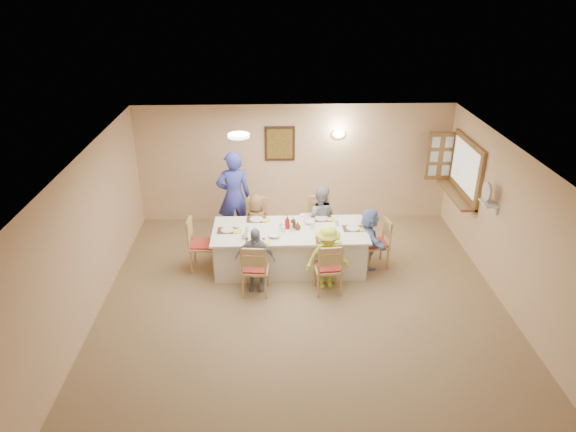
{
  "coord_description": "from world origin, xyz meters",
  "views": [
    {
      "loc": [
        -0.47,
        -6.61,
        4.9
      ],
      "look_at": [
        -0.2,
        1.4,
        1.05
      ],
      "focal_mm": 32.0,
      "sensor_mm": 36.0,
      "label": 1
    }
  ],
  "objects_px": {
    "desk_fan": "(488,195)",
    "diner_front_right": "(327,258)",
    "serving_hatch": "(466,169)",
    "diner_back_left": "(257,223)",
    "diner_right_end": "(369,238)",
    "caregiver": "(234,196)",
    "chair_back_left": "(257,224)",
    "chair_left_end": "(203,244)",
    "chair_back_right": "(319,223)",
    "condiment_ketchup": "(287,222)",
    "diner_back_right": "(320,218)",
    "chair_front_right": "(328,266)",
    "diner_front_left": "(255,259)",
    "chair_front_left": "(255,268)",
    "dining_table": "(290,248)",
    "chair_right_end": "(376,243)"
  },
  "relations": [
    {
      "from": "condiment_ketchup",
      "to": "dining_table",
      "type": "bearing_deg",
      "value": -50.27
    },
    {
      "from": "chair_back_left",
      "to": "condiment_ketchup",
      "type": "relative_size",
      "value": 3.86
    },
    {
      "from": "chair_back_left",
      "to": "caregiver",
      "type": "height_order",
      "value": "caregiver"
    },
    {
      "from": "diner_back_right",
      "to": "diner_right_end",
      "type": "height_order",
      "value": "diner_back_right"
    },
    {
      "from": "chair_back_left",
      "to": "chair_left_end",
      "type": "height_order",
      "value": "chair_left_end"
    },
    {
      "from": "chair_back_right",
      "to": "condiment_ketchup",
      "type": "xyz_separation_m",
      "value": [
        -0.64,
        -0.75,
        0.4
      ]
    },
    {
      "from": "chair_left_end",
      "to": "caregiver",
      "type": "height_order",
      "value": "caregiver"
    },
    {
      "from": "dining_table",
      "to": "caregiver",
      "type": "height_order",
      "value": "caregiver"
    },
    {
      "from": "chair_front_left",
      "to": "chair_left_end",
      "type": "xyz_separation_m",
      "value": [
        -0.95,
        0.8,
        0.02
      ]
    },
    {
      "from": "serving_hatch",
      "to": "diner_back_left",
      "type": "distance_m",
      "value": 4.09
    },
    {
      "from": "chair_left_end",
      "to": "diner_front_left",
      "type": "bearing_deg",
      "value": -123.84
    },
    {
      "from": "chair_front_left",
      "to": "chair_right_end",
      "type": "bearing_deg",
      "value": -154.21
    },
    {
      "from": "chair_right_end",
      "to": "diner_front_left",
      "type": "height_order",
      "value": "diner_front_left"
    },
    {
      "from": "diner_front_left",
      "to": "caregiver",
      "type": "distance_m",
      "value": 1.92
    },
    {
      "from": "desk_fan",
      "to": "caregiver",
      "type": "relative_size",
      "value": 0.16
    },
    {
      "from": "serving_hatch",
      "to": "diner_front_right",
      "type": "bearing_deg",
      "value": -149.51
    },
    {
      "from": "diner_right_end",
      "to": "caregiver",
      "type": "bearing_deg",
      "value": 58.74
    },
    {
      "from": "diner_back_right",
      "to": "caregiver",
      "type": "distance_m",
      "value": 1.74
    },
    {
      "from": "diner_front_right",
      "to": "chair_left_end",
      "type": "bearing_deg",
      "value": 152.0
    },
    {
      "from": "dining_table",
      "to": "chair_back_right",
      "type": "relative_size",
      "value": 2.8
    },
    {
      "from": "chair_left_end",
      "to": "diner_front_left",
      "type": "xyz_separation_m",
      "value": [
        0.95,
        -0.68,
        0.07
      ]
    },
    {
      "from": "diner_front_right",
      "to": "chair_front_right",
      "type": "bearing_deg",
      "value": -100.45
    },
    {
      "from": "serving_hatch",
      "to": "chair_right_end",
      "type": "relative_size",
      "value": 1.63
    },
    {
      "from": "serving_hatch",
      "to": "dining_table",
      "type": "bearing_deg",
      "value": -164.21
    },
    {
      "from": "dining_table",
      "to": "diner_back_left",
      "type": "xyz_separation_m",
      "value": [
        -0.6,
        0.68,
        0.19
      ]
    },
    {
      "from": "chair_back_left",
      "to": "diner_back_left",
      "type": "distance_m",
      "value": 0.15
    },
    {
      "from": "dining_table",
      "to": "chair_front_right",
      "type": "bearing_deg",
      "value": -53.13
    },
    {
      "from": "diner_right_end",
      "to": "caregiver",
      "type": "distance_m",
      "value": 2.75
    },
    {
      "from": "dining_table",
      "to": "caregiver",
      "type": "relative_size",
      "value": 1.49
    },
    {
      "from": "chair_back_left",
      "to": "diner_back_left",
      "type": "relative_size",
      "value": 0.85
    },
    {
      "from": "chair_front_right",
      "to": "caregiver",
      "type": "height_order",
      "value": "caregiver"
    },
    {
      "from": "chair_back_left",
      "to": "chair_right_end",
      "type": "xyz_separation_m",
      "value": [
        2.15,
        -0.8,
        -0.02
      ]
    },
    {
      "from": "diner_back_right",
      "to": "condiment_ketchup",
      "type": "bearing_deg",
      "value": 54.44
    },
    {
      "from": "chair_front_left",
      "to": "diner_back_right",
      "type": "distance_m",
      "value": 1.91
    },
    {
      "from": "chair_back_right",
      "to": "chair_right_end",
      "type": "bearing_deg",
      "value": -40.99
    },
    {
      "from": "chair_front_right",
      "to": "chair_right_end",
      "type": "xyz_separation_m",
      "value": [
        0.95,
        0.8,
        -0.01
      ]
    },
    {
      "from": "dining_table",
      "to": "diner_right_end",
      "type": "xyz_separation_m",
      "value": [
        1.42,
        0.0,
        0.19
      ]
    },
    {
      "from": "diner_back_left",
      "to": "diner_front_left",
      "type": "xyz_separation_m",
      "value": [
        0.0,
        -1.36,
        0.0
      ]
    },
    {
      "from": "desk_fan",
      "to": "chair_front_right",
      "type": "relative_size",
      "value": 0.32
    },
    {
      "from": "chair_front_right",
      "to": "diner_right_end",
      "type": "distance_m",
      "value": 1.15
    },
    {
      "from": "diner_front_right",
      "to": "diner_right_end",
      "type": "height_order",
      "value": "diner_front_right"
    },
    {
      "from": "chair_front_right",
      "to": "diner_back_left",
      "type": "xyz_separation_m",
      "value": [
        -1.2,
        1.48,
        0.09
      ]
    },
    {
      "from": "desk_fan",
      "to": "chair_front_right",
      "type": "xyz_separation_m",
      "value": [
        -2.67,
        -0.4,
        -1.07
      ]
    },
    {
      "from": "desk_fan",
      "to": "diner_back_left",
      "type": "relative_size",
      "value": 0.26
    },
    {
      "from": "desk_fan",
      "to": "diner_front_right",
      "type": "relative_size",
      "value": 0.26
    },
    {
      "from": "dining_table",
      "to": "chair_back_left",
      "type": "relative_size",
      "value": 2.83
    },
    {
      "from": "chair_front_right",
      "to": "caregiver",
      "type": "distance_m",
      "value": 2.59
    },
    {
      "from": "chair_back_right",
      "to": "diner_right_end",
      "type": "distance_m",
      "value": 1.15
    },
    {
      "from": "chair_front_right",
      "to": "diner_back_left",
      "type": "distance_m",
      "value": 1.91
    },
    {
      "from": "chair_back_right",
      "to": "condiment_ketchup",
      "type": "bearing_deg",
      "value": -131.57
    }
  ]
}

